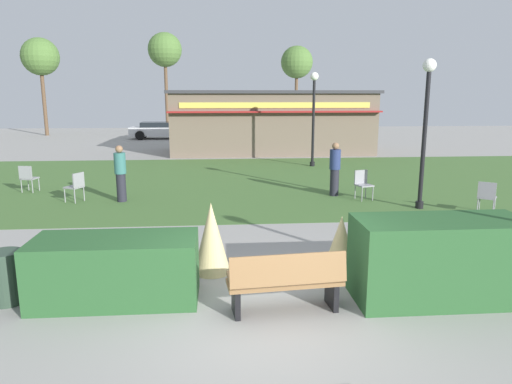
{
  "coord_description": "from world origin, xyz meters",
  "views": [
    {
      "loc": [
        -0.61,
        -6.07,
        3.16
      ],
      "look_at": [
        0.13,
        3.18,
        1.22
      ],
      "focal_mm": 32.88,
      "sensor_mm": 36.0,
      "label": 1
    }
  ],
  "objects_px": {
    "park_bench": "(286,282)",
    "cafe_chair_center": "(363,182)",
    "person_strolling": "(120,173)",
    "lamppost_far": "(314,108)",
    "person_standing": "(335,169)",
    "parked_car_west_slot": "(160,130)",
    "tree_center_bg": "(40,57)",
    "cafe_chair_east": "(28,176)",
    "tree_left_bg": "(165,51)",
    "food_kiosk": "(270,121)",
    "cafe_chair_north": "(76,185)",
    "trash_bin": "(6,277)",
    "cafe_chair_west": "(487,195)",
    "tree_right_bg": "(297,63)",
    "lamppost_mid": "(426,116)"
  },
  "relations": [
    {
      "from": "cafe_chair_east",
      "to": "person_strolling",
      "type": "height_order",
      "value": "person_strolling"
    },
    {
      "from": "cafe_chair_center",
      "to": "tree_right_bg",
      "type": "xyz_separation_m",
      "value": [
        2.58,
        28.28,
        5.32
      ]
    },
    {
      "from": "lamppost_mid",
      "to": "tree_center_bg",
      "type": "relative_size",
      "value": 0.56
    },
    {
      "from": "cafe_chair_west",
      "to": "parked_car_west_slot",
      "type": "height_order",
      "value": "parked_car_west_slot"
    },
    {
      "from": "trash_bin",
      "to": "cafe_chair_west",
      "type": "distance_m",
      "value": 11.38
    },
    {
      "from": "lamppost_far",
      "to": "parked_car_west_slot",
      "type": "bearing_deg",
      "value": 121.13
    },
    {
      "from": "food_kiosk",
      "to": "person_standing",
      "type": "distance_m",
      "value": 11.74
    },
    {
      "from": "park_bench",
      "to": "food_kiosk",
      "type": "bearing_deg",
      "value": 84.36
    },
    {
      "from": "lamppost_mid",
      "to": "parked_car_west_slot",
      "type": "distance_m",
      "value": 24.19
    },
    {
      "from": "cafe_chair_north",
      "to": "person_strolling",
      "type": "distance_m",
      "value": 1.36
    },
    {
      "from": "trash_bin",
      "to": "parked_car_west_slot",
      "type": "bearing_deg",
      "value": 91.98
    },
    {
      "from": "cafe_chair_east",
      "to": "parked_car_west_slot",
      "type": "relative_size",
      "value": 0.21
    },
    {
      "from": "lamppost_far",
      "to": "trash_bin",
      "type": "xyz_separation_m",
      "value": [
        -7.46,
        -13.48,
        -2.17
      ]
    },
    {
      "from": "trash_bin",
      "to": "parked_car_west_slot",
      "type": "xyz_separation_m",
      "value": [
        -0.95,
        27.4,
        0.23
      ]
    },
    {
      "from": "cafe_chair_center",
      "to": "person_strolling",
      "type": "xyz_separation_m",
      "value": [
        -7.29,
        0.27,
        0.33
      ]
    },
    {
      "from": "food_kiosk",
      "to": "tree_right_bg",
      "type": "bearing_deg",
      "value": 75.75
    },
    {
      "from": "food_kiosk",
      "to": "cafe_chair_east",
      "type": "bearing_deg",
      "value": -131.3
    },
    {
      "from": "lamppost_far",
      "to": "cafe_chair_west",
      "type": "bearing_deg",
      "value": -71.68
    },
    {
      "from": "cafe_chair_center",
      "to": "person_strolling",
      "type": "height_order",
      "value": "person_strolling"
    },
    {
      "from": "cafe_chair_north",
      "to": "person_standing",
      "type": "distance_m",
      "value": 7.89
    },
    {
      "from": "park_bench",
      "to": "cafe_chair_center",
      "type": "height_order",
      "value": "park_bench"
    },
    {
      "from": "lamppost_far",
      "to": "cafe_chair_east",
      "type": "xyz_separation_m",
      "value": [
        -10.42,
        -4.91,
        -2.06
      ]
    },
    {
      "from": "park_bench",
      "to": "person_strolling",
      "type": "height_order",
      "value": "person_strolling"
    },
    {
      "from": "person_standing",
      "to": "tree_right_bg",
      "type": "height_order",
      "value": "tree_right_bg"
    },
    {
      "from": "person_standing",
      "to": "lamppost_far",
      "type": "bearing_deg",
      "value": -49.78
    },
    {
      "from": "person_standing",
      "to": "parked_car_west_slot",
      "type": "height_order",
      "value": "person_standing"
    },
    {
      "from": "park_bench",
      "to": "cafe_chair_west",
      "type": "xyz_separation_m",
      "value": [
        6.17,
        5.31,
        0.05
      ]
    },
    {
      "from": "person_standing",
      "to": "tree_right_bg",
      "type": "distance_m",
      "value": 28.34
    },
    {
      "from": "food_kiosk",
      "to": "person_standing",
      "type": "height_order",
      "value": "food_kiosk"
    },
    {
      "from": "cafe_chair_center",
      "to": "lamppost_far",
      "type": "bearing_deg",
      "value": 91.62
    },
    {
      "from": "lamppost_mid",
      "to": "cafe_chair_west",
      "type": "height_order",
      "value": "lamppost_mid"
    },
    {
      "from": "trash_bin",
      "to": "tree_right_bg",
      "type": "relative_size",
      "value": 0.11
    },
    {
      "from": "parked_car_west_slot",
      "to": "tree_center_bg",
      "type": "relative_size",
      "value": 0.57
    },
    {
      "from": "cafe_chair_east",
      "to": "tree_right_bg",
      "type": "xyz_separation_m",
      "value": [
        13.19,
        26.4,
        5.32
      ]
    },
    {
      "from": "lamppost_far",
      "to": "person_standing",
      "type": "xyz_separation_m",
      "value": [
        -0.54,
        -6.22,
        -1.72
      ]
    },
    {
      "from": "parked_car_west_slot",
      "to": "tree_left_bg",
      "type": "bearing_deg",
      "value": 90.74
    },
    {
      "from": "tree_left_bg",
      "to": "parked_car_west_slot",
      "type": "bearing_deg",
      "value": -89.26
    },
    {
      "from": "lamppost_far",
      "to": "person_strolling",
      "type": "bearing_deg",
      "value": -137.42
    },
    {
      "from": "lamppost_mid",
      "to": "person_strolling",
      "type": "height_order",
      "value": "lamppost_mid"
    },
    {
      "from": "park_bench",
      "to": "parked_car_west_slot",
      "type": "xyz_separation_m",
      "value": [
        -5.18,
        28.1,
        0.16
      ]
    },
    {
      "from": "lamppost_mid",
      "to": "cafe_chair_north",
      "type": "xyz_separation_m",
      "value": [
        -9.87,
        1.59,
        -2.06
      ]
    },
    {
      "from": "trash_bin",
      "to": "food_kiosk",
      "type": "distance_m",
      "value": 19.98
    },
    {
      "from": "tree_right_bg",
      "to": "tree_center_bg",
      "type": "relative_size",
      "value": 0.99
    },
    {
      "from": "trash_bin",
      "to": "parked_car_west_slot",
      "type": "relative_size",
      "value": 0.19
    },
    {
      "from": "tree_left_bg",
      "to": "tree_right_bg",
      "type": "relative_size",
      "value": 1.12
    },
    {
      "from": "lamppost_far",
      "to": "cafe_chair_west",
      "type": "xyz_separation_m",
      "value": [
        2.94,
        -8.87,
        -2.06
      ]
    },
    {
      "from": "parked_car_west_slot",
      "to": "cafe_chair_center",
      "type": "bearing_deg",
      "value": -67.45
    },
    {
      "from": "park_bench",
      "to": "tree_left_bg",
      "type": "relative_size",
      "value": 0.21
    },
    {
      "from": "food_kiosk",
      "to": "cafe_chair_east",
      "type": "xyz_separation_m",
      "value": [
        -9.12,
        -10.39,
        -1.16
      ]
    },
    {
      "from": "lamppost_mid",
      "to": "tree_center_bg",
      "type": "distance_m",
      "value": 31.96
    }
  ]
}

